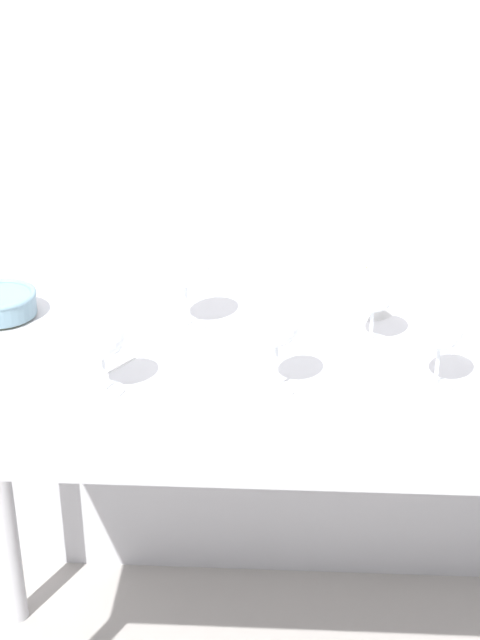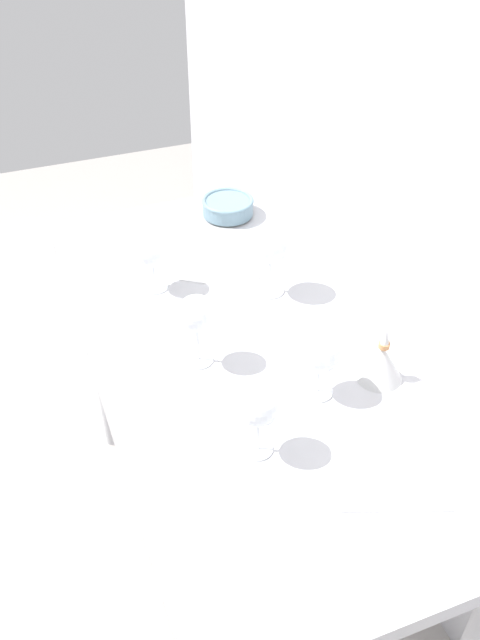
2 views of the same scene
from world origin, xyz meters
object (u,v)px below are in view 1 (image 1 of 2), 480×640
Objects in this scene: wine_glass_near_right at (441,329)px; wine_glass_near_left at (102,337)px; wine_glass_far_left at (185,266)px; tasting_sheet_upper at (97,345)px; tasting_bowl at (0,303)px; decanter_funnel at (370,292)px; wine_glass_far_right at (374,292)px; wine_glass_near_center at (277,326)px.

wine_glass_near_right is 1.05× the size of wine_glass_near_left.
wine_glass_far_left reaches higher than tasting_sheet_upper.
tasting_bowl is 0.77m from decanter_funnel.
decanter_funnel is (0.01, 0.14, -0.06)m from wine_glass_far_right.
wine_glass_near_right is 1.22× the size of decanter_funnel.
wine_glass_far_left is at bearing 61.26° from tasting_sheet_upper.
wine_glass_near_right reaches higher than decanter_funnel.
decanter_funnel is at bearing 52.40° from tasting_sheet_upper.
wine_glass_near_left is 0.41m from tasting_bowl.
wine_glass_near_left is at bearing -41.37° from tasting_sheet_upper.
wine_glass_near_center is (-0.18, -0.20, 0.02)m from wine_glass_far_right.
wine_glass_near_right is 0.52m from wine_glass_far_left.
tasting_sheet_upper is at bearing 168.04° from wine_glass_near_right.
wine_glass_far_right is 0.59× the size of tasting_sheet_upper.
wine_glass_far_right is 0.76m from tasting_bowl.
tasting_bowl is (-0.75, 0.08, -0.08)m from wine_glass_far_right.
tasting_sheet_upper is (-0.35, 0.16, -0.13)m from wine_glass_near_center.
tasting_bowl is at bearing 154.00° from wine_glass_near_center.
wine_glass_far_right is 1.01× the size of tasting_bowl.
wine_glass_near_center reaches higher than tasting_sheet_upper.
wine_glass_far_right is at bearing 37.80° from tasting_sheet_upper.
wine_glass_near_center reaches higher than wine_glass_far_right.
wine_glass_far_right is 0.95× the size of wine_glass_near_right.
decanter_funnel is at bearing 106.31° from wine_glass_near_right.
wine_glass_far_left is at bearing -165.22° from decanter_funnel.
wine_glass_near_center is 1.30× the size of decanter_funnel.
wine_glass_far_right reaches higher than tasting_bowl.
wine_glass_near_right is 0.34m from decanter_funnel.
wine_glass_near_left is 0.61m from decanter_funnel.
wine_glass_near_center reaches higher than decanter_funnel.
wine_glass_far_right is 0.20m from wine_glass_near_right.
wine_glass_near_left is at bearing -114.03° from wine_glass_far_left.
wine_glass_near_right is at bearing -25.42° from wine_glass_far_left.
tasting_bowl is at bearing 174.09° from wine_glass_far_right.
decanter_funnel is (0.37, 0.10, -0.09)m from wine_glass_far_left.
wine_glass_near_center is 0.40m from tasting_sheet_upper.
wine_glass_far_left is (-0.37, 0.05, 0.03)m from wine_glass_far_right.
tasting_sheet_upper is 0.25m from tasting_bowl.
wine_glass_near_right is at bearing 5.10° from wine_glass_near_center.
wine_glass_far_left reaches higher than wine_glass_far_right.
wine_glass_near_right is at bearing -73.69° from decanter_funnel.
wine_glass_near_right is 1.07× the size of tasting_bowl.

